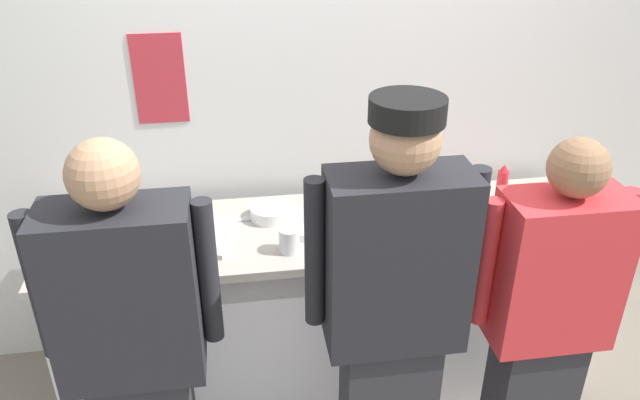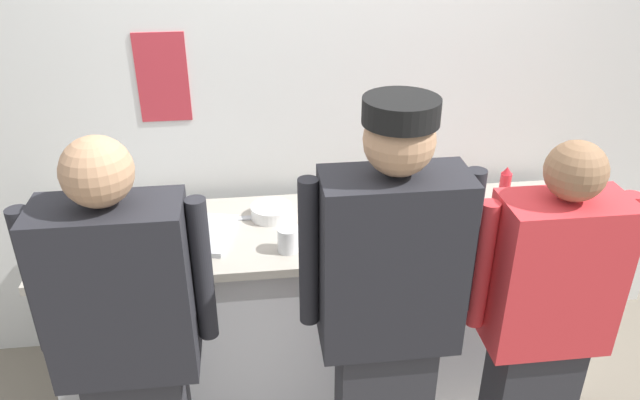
{
  "view_description": "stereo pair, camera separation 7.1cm",
  "coord_description": "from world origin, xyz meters",
  "px_view_note": "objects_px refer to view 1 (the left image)",
  "views": [
    {
      "loc": [
        -0.41,
        -2.09,
        2.37
      ],
      "look_at": [
        -0.04,
        0.36,
        1.05
      ],
      "focal_mm": 34.79,
      "sensor_mm": 36.0,
      "label": 1
    },
    {
      "loc": [
        -0.34,
        -2.09,
        2.37
      ],
      "look_at": [
        -0.04,
        0.36,
        1.05
      ],
      "focal_mm": 34.79,
      "sensor_mm": 36.0,
      "label": 2
    }
  ],
  "objects_px": {
    "mixing_bowl_steel": "(368,214)",
    "squeeze_bottle_primary": "(548,196)",
    "chef_near_left": "(135,352)",
    "ramekin_yellow_sauce": "(469,225)",
    "ramekin_green_sauce": "(525,208)",
    "chefs_knife": "(236,219)",
    "plate_stack_rear": "(442,203)",
    "chef_center": "(393,314)",
    "chef_far_right": "(545,320)",
    "ramekin_red_sauce": "(304,233)",
    "sheet_tray": "(174,234)",
    "plate_stack_front": "(271,212)",
    "deli_cup": "(289,240)",
    "squeeze_bottle_secondary": "(502,184)"
  },
  "relations": [
    {
      "from": "chef_far_right",
      "to": "chefs_knife",
      "type": "relative_size",
      "value": 5.79
    },
    {
      "from": "plate_stack_front",
      "to": "chefs_knife",
      "type": "relative_size",
      "value": 0.7
    },
    {
      "from": "squeeze_bottle_secondary",
      "to": "deli_cup",
      "type": "relative_size",
      "value": 1.83
    },
    {
      "from": "chef_far_right",
      "to": "ramekin_green_sauce",
      "type": "relative_size",
      "value": 15.56
    },
    {
      "from": "chef_near_left",
      "to": "squeeze_bottle_primary",
      "type": "distance_m",
      "value": 1.98
    },
    {
      "from": "sheet_tray",
      "to": "ramekin_yellow_sauce",
      "type": "distance_m",
      "value": 1.34
    },
    {
      "from": "chef_near_left",
      "to": "ramekin_yellow_sauce",
      "type": "height_order",
      "value": "chef_near_left"
    },
    {
      "from": "plate_stack_rear",
      "to": "sheet_tray",
      "type": "bearing_deg",
      "value": -176.95
    },
    {
      "from": "plate_stack_front",
      "to": "deli_cup",
      "type": "height_order",
      "value": "deli_cup"
    },
    {
      "from": "chef_near_left",
      "to": "squeeze_bottle_primary",
      "type": "relative_size",
      "value": 9.62
    },
    {
      "from": "sheet_tray",
      "to": "chef_far_right",
      "type": "bearing_deg",
      "value": -26.47
    },
    {
      "from": "squeeze_bottle_primary",
      "to": "plate_stack_rear",
      "type": "bearing_deg",
      "value": 169.57
    },
    {
      "from": "ramekin_green_sauce",
      "to": "deli_cup",
      "type": "height_order",
      "value": "deli_cup"
    },
    {
      "from": "mixing_bowl_steel",
      "to": "ramekin_green_sauce",
      "type": "relative_size",
      "value": 3.17
    },
    {
      "from": "ramekin_green_sauce",
      "to": "ramekin_yellow_sauce",
      "type": "relative_size",
      "value": 1.22
    },
    {
      "from": "chef_near_left",
      "to": "chefs_knife",
      "type": "distance_m",
      "value": 0.91
    },
    {
      "from": "chef_far_right",
      "to": "deli_cup",
      "type": "bearing_deg",
      "value": 150.82
    },
    {
      "from": "mixing_bowl_steel",
      "to": "chefs_knife",
      "type": "xyz_separation_m",
      "value": [
        -0.6,
        0.13,
        -0.05
      ]
    },
    {
      "from": "chef_center",
      "to": "deli_cup",
      "type": "xyz_separation_m",
      "value": [
        -0.32,
        0.53,
        0.02
      ]
    },
    {
      "from": "squeeze_bottle_secondary",
      "to": "ramekin_yellow_sauce",
      "type": "relative_size",
      "value": 2.38
    },
    {
      "from": "chef_near_left",
      "to": "sheet_tray",
      "type": "height_order",
      "value": "chef_near_left"
    },
    {
      "from": "mixing_bowl_steel",
      "to": "ramekin_yellow_sauce",
      "type": "bearing_deg",
      "value": -14.62
    },
    {
      "from": "chef_center",
      "to": "squeeze_bottle_secondary",
      "type": "height_order",
      "value": "chef_center"
    },
    {
      "from": "squeeze_bottle_primary",
      "to": "ramekin_yellow_sauce",
      "type": "xyz_separation_m",
      "value": [
        -0.43,
        -0.12,
        -0.06
      ]
    },
    {
      "from": "chef_near_left",
      "to": "mixing_bowl_steel",
      "type": "height_order",
      "value": "chef_near_left"
    },
    {
      "from": "chef_near_left",
      "to": "chefs_knife",
      "type": "xyz_separation_m",
      "value": [
        0.37,
        0.83,
        0.03
      ]
    },
    {
      "from": "chef_near_left",
      "to": "sheet_tray",
      "type": "xyz_separation_m",
      "value": [
        0.09,
        0.72,
        0.03
      ]
    },
    {
      "from": "ramekin_green_sauce",
      "to": "ramekin_yellow_sauce",
      "type": "distance_m",
      "value": 0.34
    },
    {
      "from": "mixing_bowl_steel",
      "to": "squeeze_bottle_primary",
      "type": "bearing_deg",
      "value": 0.18
    },
    {
      "from": "mixing_bowl_steel",
      "to": "chef_near_left",
      "type": "bearing_deg",
      "value": -144.54
    },
    {
      "from": "chef_center",
      "to": "ramekin_green_sauce",
      "type": "bearing_deg",
      "value": 39.86
    },
    {
      "from": "squeeze_bottle_primary",
      "to": "ramekin_red_sauce",
      "type": "bearing_deg",
      "value": -177.03
    },
    {
      "from": "plate_stack_front",
      "to": "sheet_tray",
      "type": "bearing_deg",
      "value": -166.41
    },
    {
      "from": "chef_far_right",
      "to": "mixing_bowl_steel",
      "type": "bearing_deg",
      "value": 128.68
    },
    {
      "from": "ramekin_red_sauce",
      "to": "plate_stack_rear",
      "type": "bearing_deg",
      "value": 12.41
    },
    {
      "from": "ramekin_green_sauce",
      "to": "ramekin_yellow_sauce",
      "type": "xyz_separation_m",
      "value": [
        -0.32,
        -0.11,
        -0.0
      ]
    },
    {
      "from": "plate_stack_front",
      "to": "ramekin_red_sauce",
      "type": "distance_m",
      "value": 0.23
    },
    {
      "from": "chefs_knife",
      "to": "mixing_bowl_steel",
      "type": "bearing_deg",
      "value": -12.39
    },
    {
      "from": "plate_stack_front",
      "to": "ramekin_yellow_sauce",
      "type": "distance_m",
      "value": 0.92
    },
    {
      "from": "ramekin_green_sauce",
      "to": "chefs_knife",
      "type": "relative_size",
      "value": 0.37
    },
    {
      "from": "chef_far_right",
      "to": "chefs_knife",
      "type": "height_order",
      "value": "chef_far_right"
    },
    {
      "from": "plate_stack_front",
      "to": "squeeze_bottle_secondary",
      "type": "distance_m",
      "value": 1.14
    },
    {
      "from": "mixing_bowl_steel",
      "to": "squeeze_bottle_primary",
      "type": "distance_m",
      "value": 0.88
    },
    {
      "from": "squeeze_bottle_primary",
      "to": "ramekin_green_sauce",
      "type": "distance_m",
      "value": 0.13
    },
    {
      "from": "chef_center",
      "to": "chefs_knife",
      "type": "relative_size",
      "value": 6.43
    },
    {
      "from": "squeeze_bottle_secondary",
      "to": "ramekin_red_sauce",
      "type": "relative_size",
      "value": 1.93
    },
    {
      "from": "plate_stack_rear",
      "to": "chef_center",
      "type": "bearing_deg",
      "value": -119.49
    },
    {
      "from": "ramekin_red_sauce",
      "to": "ramekin_yellow_sauce",
      "type": "distance_m",
      "value": 0.75
    },
    {
      "from": "mixing_bowl_steel",
      "to": "ramekin_green_sauce",
      "type": "bearing_deg",
      "value": -0.34
    },
    {
      "from": "plate_stack_front",
      "to": "squeeze_bottle_primary",
      "type": "relative_size",
      "value": 1.1
    }
  ]
}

